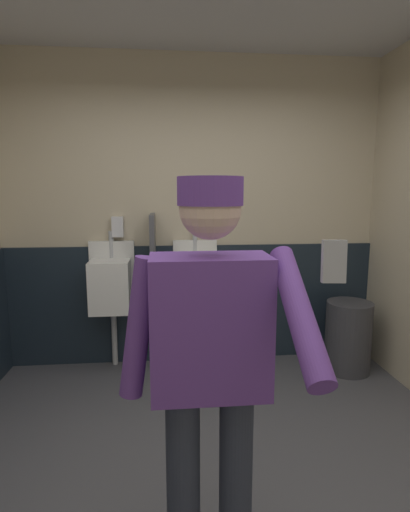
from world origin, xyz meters
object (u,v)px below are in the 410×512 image
at_px(trash_bin, 348,337).
at_px(cell_phone, 334,261).
at_px(urinal_left, 111,285).
at_px(soap_dispenser, 118,227).
at_px(person, 210,350).
at_px(urinal_middle, 196,283).

bearing_deg(trash_bin, cell_phone, -117.39).
bearing_deg(urinal_left, trash_bin, -6.67).
xyz_separation_m(cell_phone, soap_dispenser, (-0.86, 2.61, -0.14)).
distance_m(person, soap_dispenser, 2.21).
relative_size(person, cell_phone, 14.95).
distance_m(cell_phone, trash_bin, 2.76).
bearing_deg(urinal_middle, cell_phone, -86.14).
distance_m(urinal_middle, cell_phone, 2.58).
bearing_deg(person, urinal_middle, 87.31).
bearing_deg(person, trash_bin, 50.76).
bearing_deg(cell_phone, urinal_middle, 100.78).
bearing_deg(soap_dispenser, urinal_middle, -9.85).
relative_size(person, trash_bin, 2.61).
bearing_deg(trash_bin, person, -129.24).
xyz_separation_m(urinal_left, person, (0.66, -1.99, 0.20)).
relative_size(cell_phone, soap_dispenser, 0.61).
height_order(urinal_left, urinal_middle, same).
height_order(urinal_left, person, person).
height_order(urinal_left, trash_bin, urinal_left).
height_order(person, cell_phone, person).
xyz_separation_m(person, trash_bin, (1.43, 1.75, -0.66)).
xyz_separation_m(urinal_middle, person, (-0.09, -1.99, 0.20)).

